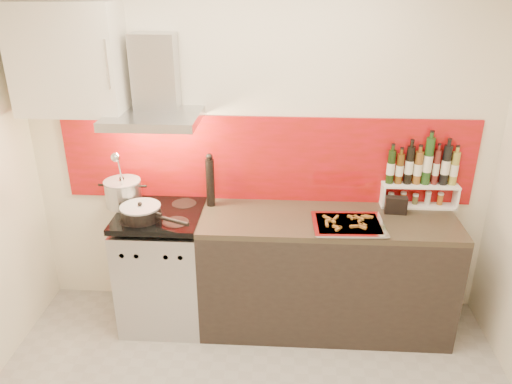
# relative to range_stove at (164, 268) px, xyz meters

# --- Properties ---
(back_wall) EXTENTS (3.40, 0.02, 2.60)m
(back_wall) POSITION_rel_range_stove_xyz_m (0.70, 0.30, 0.86)
(back_wall) COLOR silver
(back_wall) RESTS_ON ground
(backsplash) EXTENTS (3.00, 0.02, 0.64)m
(backsplash) POSITION_rel_range_stove_xyz_m (0.75, 0.29, 0.78)
(backsplash) COLOR maroon
(backsplash) RESTS_ON back_wall
(range_stove) EXTENTS (0.60, 0.60, 0.91)m
(range_stove) POSITION_rel_range_stove_xyz_m (0.00, 0.00, 0.00)
(range_stove) COLOR #B7B7BA
(range_stove) RESTS_ON ground
(counter) EXTENTS (1.80, 0.60, 0.90)m
(counter) POSITION_rel_range_stove_xyz_m (1.20, 0.00, 0.01)
(counter) COLOR black
(counter) RESTS_ON ground
(range_hood) EXTENTS (0.62, 0.50, 0.61)m
(range_hood) POSITION_rel_range_stove_xyz_m (0.00, 0.14, 1.30)
(range_hood) COLOR #B7B7BA
(range_hood) RESTS_ON back_wall
(upper_cabinet) EXTENTS (0.70, 0.35, 0.72)m
(upper_cabinet) POSITION_rel_range_stove_xyz_m (-0.55, 0.13, 1.51)
(upper_cabinet) COLOR silver
(upper_cabinet) RESTS_ON back_wall
(stock_pot) EXTENTS (0.26, 0.26, 0.23)m
(stock_pot) POSITION_rel_range_stove_xyz_m (-0.28, 0.11, 0.57)
(stock_pot) COLOR #B7B7BA
(stock_pot) RESTS_ON range_stove
(saute_pan) EXTENTS (0.51, 0.32, 0.13)m
(saute_pan) POSITION_rel_range_stove_xyz_m (-0.09, -0.11, 0.52)
(saute_pan) COLOR black
(saute_pan) RESTS_ON range_stove
(utensil_jar) EXTENTS (0.10, 0.15, 0.47)m
(utensil_jar) POSITION_rel_range_stove_xyz_m (-0.26, 0.02, 0.60)
(utensil_jar) COLOR silver
(utensil_jar) RESTS_ON range_stove
(pepper_mill) EXTENTS (0.06, 0.06, 0.40)m
(pepper_mill) POSITION_rel_range_stove_xyz_m (0.35, 0.16, 0.65)
(pepper_mill) COLOR black
(pepper_mill) RESTS_ON counter
(step_shelf) EXTENTS (0.54, 0.15, 0.52)m
(step_shelf) POSITION_rel_range_stove_xyz_m (1.87, 0.24, 0.69)
(step_shelf) COLOR white
(step_shelf) RESTS_ON counter
(caddy_box) EXTENTS (0.16, 0.08, 0.13)m
(caddy_box) POSITION_rel_range_stove_xyz_m (1.68, 0.11, 0.52)
(caddy_box) COLOR black
(caddy_box) RESTS_ON counter
(baking_tray) EXTENTS (0.49, 0.39, 0.03)m
(baking_tray) POSITION_rel_range_stove_xyz_m (1.32, -0.11, 0.47)
(baking_tray) COLOR silver
(baking_tray) RESTS_ON counter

